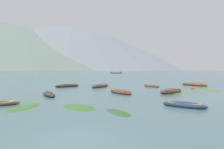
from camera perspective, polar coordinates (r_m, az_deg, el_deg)
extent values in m
plane|color=#476066|center=(1505.79, 1.98, 1.51)|extent=(6000.00, 6000.00, 0.00)
cone|color=slate|center=(1666.08, -29.74, 9.97)|extent=(2202.64, 2202.64, 501.99)
cone|color=slate|center=(1553.04, -12.40, 12.17)|extent=(1813.54, 1813.54, 576.72)
ellipsoid|color=#4C3323|center=(26.72, -4.16, -4.04)|extent=(3.21, 4.03, 0.64)
cube|color=#28519E|center=(26.70, -4.16, -3.63)|extent=(2.31, 2.90, 0.05)
cube|color=#4C3323|center=(26.70, -4.16, -3.52)|extent=(0.77, 0.53, 0.04)
ellipsoid|color=#2D2826|center=(19.42, -21.15, -6.39)|extent=(3.04, 3.88, 0.51)
cube|color=olive|center=(19.39, -21.15, -5.94)|extent=(2.19, 2.80, 0.05)
cube|color=#2D2826|center=(19.39, -21.15, -5.80)|extent=(0.60, 0.43, 0.04)
ellipsoid|color=navy|center=(13.73, 23.87, -9.72)|extent=(3.25, 2.28, 0.52)
cube|color=olive|center=(13.70, 23.88, -9.07)|extent=(2.34, 1.64, 0.05)
cube|color=navy|center=(13.69, 23.88, -8.87)|extent=(0.36, 0.61, 0.04)
ellipsoid|color=brown|center=(28.13, 13.62, -3.88)|extent=(2.66, 3.06, 0.50)
cube|color=#28519E|center=(28.11, 13.62, -3.58)|extent=(1.92, 2.20, 0.05)
cube|color=brown|center=(28.11, 13.62, -3.48)|extent=(0.55, 0.45, 0.04)
ellipsoid|color=brown|center=(33.07, 26.75, -3.07)|extent=(4.04, 4.42, 0.73)
cube|color=orange|center=(33.05, 26.75, -2.69)|extent=(2.91, 3.18, 0.05)
cube|color=brown|center=(33.05, 26.76, -2.61)|extent=(0.83, 0.71, 0.04)
ellipsoid|color=brown|center=(19.75, 2.99, -6.12)|extent=(3.27, 3.53, 0.55)
cube|color=#B22D28|center=(19.73, 2.99, -5.64)|extent=(2.36, 2.54, 0.05)
cube|color=brown|center=(19.72, 2.99, -5.50)|extent=(0.68, 0.60, 0.04)
ellipsoid|color=#4C3323|center=(21.10, 19.90, -5.58)|extent=(3.67, 3.02, 0.72)
cube|color=#28519E|center=(21.07, 19.90, -5.00)|extent=(2.64, 2.17, 0.05)
cube|color=#4C3323|center=(21.07, 19.90, -4.87)|extent=(0.53, 0.73, 0.04)
ellipsoid|color=#2D2826|center=(28.15, -15.36, -3.81)|extent=(3.88, 3.15, 0.63)
cube|color=orange|center=(28.14, -15.36, -3.43)|extent=(2.79, 2.27, 0.05)
cube|color=#2D2826|center=(28.13, -15.36, -3.33)|extent=(0.48, 0.64, 0.04)
cube|color=#4C3323|center=(129.56, 1.41, 0.49)|extent=(9.45, 3.40, 0.90)
cylinder|color=#4C4742|center=(128.34, -0.19, 0.98)|extent=(0.10, 0.10, 1.80)
cylinder|color=#4C4742|center=(130.85, -0.16, 0.99)|extent=(0.10, 0.10, 1.80)
cylinder|color=#4C4742|center=(128.34, 3.00, 0.98)|extent=(0.10, 0.10, 1.80)
cylinder|color=#4C4742|center=(130.84, 2.97, 0.99)|extent=(0.10, 0.10, 1.80)
cube|color=beige|center=(129.54, 1.41, 1.38)|extent=(7.94, 2.86, 0.12)
sphere|color=#DB4C1E|center=(26.97, 26.34, -4.36)|extent=(0.45, 0.45, 0.45)
cylinder|color=black|center=(26.94, 26.34, -3.71)|extent=(0.06, 0.06, 0.62)
ellipsoid|color=#38662D|center=(12.74, -11.42, -11.21)|extent=(3.42, 3.14, 0.14)
ellipsoid|color=#477033|center=(21.40, 21.61, -6.07)|extent=(2.69, 2.29, 0.14)
ellipsoid|color=#2D5628|center=(11.05, 2.21, -13.18)|extent=(2.22, 2.51, 0.14)
ellipsoid|color=#477033|center=(26.39, 30.36, -4.74)|extent=(3.81, 3.96, 0.14)
ellipsoid|color=#38662D|center=(14.13, -28.32, -10.10)|extent=(2.05, 3.26, 0.14)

